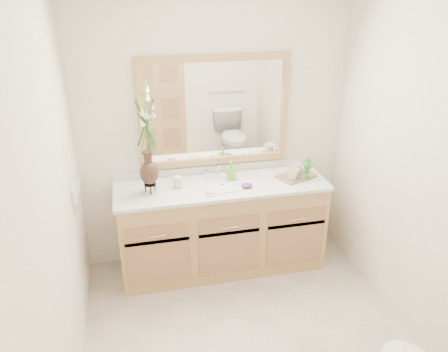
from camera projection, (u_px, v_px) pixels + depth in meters
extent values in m
plane|color=beige|center=(253.00, 344.00, 3.21)|extent=(2.60, 2.60, 0.00)
cube|color=white|center=(215.00, 133.00, 3.87)|extent=(2.40, 0.02, 2.40)
cube|color=white|center=(55.00, 221.00, 2.47)|extent=(0.02, 2.60, 2.40)
cube|color=white|center=(427.00, 181.00, 2.96)|extent=(0.02, 2.60, 2.40)
cube|color=tan|center=(222.00, 227.00, 3.94)|extent=(1.80, 0.55, 0.80)
cube|color=silver|center=(222.00, 186.00, 3.77)|extent=(1.84, 0.57, 0.03)
ellipsoid|color=white|center=(222.00, 191.00, 3.77)|extent=(0.38, 0.30, 0.12)
cylinder|color=silver|center=(218.00, 171.00, 3.89)|extent=(0.02, 0.02, 0.11)
cylinder|color=silver|center=(207.00, 174.00, 3.87)|extent=(0.02, 0.02, 0.08)
cylinder|color=silver|center=(229.00, 172.00, 3.91)|extent=(0.02, 0.02, 0.08)
cube|color=white|center=(215.00, 112.00, 3.77)|extent=(1.20, 0.01, 0.85)
cube|color=tan|center=(215.00, 58.00, 3.58)|extent=(1.32, 0.04, 0.06)
cube|color=tan|center=(216.00, 161.00, 3.95)|extent=(1.32, 0.04, 0.06)
cube|color=tan|center=(141.00, 116.00, 3.63)|extent=(0.06, 0.04, 0.85)
cube|color=tan|center=(284.00, 107.00, 3.89)|extent=(0.06, 0.04, 0.85)
cube|color=white|center=(74.00, 196.00, 3.24)|extent=(0.02, 0.12, 0.12)
cylinder|color=black|center=(150.00, 184.00, 3.60)|extent=(0.10, 0.10, 0.01)
ellipsoid|color=#321F16|center=(149.00, 173.00, 3.56)|extent=(0.15, 0.15, 0.20)
cylinder|color=#321F16|center=(148.00, 158.00, 3.50)|extent=(0.06, 0.06, 0.09)
cylinder|color=#4C7A33|center=(146.00, 130.00, 3.41)|extent=(0.05, 0.05, 0.36)
cylinder|color=beige|center=(178.00, 182.00, 3.70)|extent=(0.08, 0.08, 0.10)
cylinder|color=beige|center=(211.00, 194.00, 3.59)|extent=(0.10, 0.10, 0.01)
cube|color=beige|center=(211.00, 192.00, 3.58)|extent=(0.07, 0.06, 0.02)
imported|color=#6DC72E|center=(231.00, 171.00, 3.84)|extent=(0.08, 0.08, 0.15)
ellipsoid|color=#54287A|center=(247.00, 185.00, 3.71)|extent=(0.12, 0.11, 0.03)
cube|color=brown|center=(296.00, 176.00, 3.91)|extent=(0.38, 0.32, 0.02)
imported|color=beige|center=(293.00, 173.00, 3.81)|extent=(0.14, 0.13, 0.11)
imported|color=beige|center=(295.00, 168.00, 3.91)|extent=(0.15, 0.15, 0.11)
cylinder|color=#297828|center=(307.00, 177.00, 3.86)|extent=(0.06, 0.06, 0.01)
cylinder|color=#297828|center=(307.00, 172.00, 3.84)|extent=(0.01, 0.01, 0.10)
ellipsoid|color=#297828|center=(308.00, 166.00, 3.81)|extent=(0.07, 0.07, 0.08)
cylinder|color=#297828|center=(307.00, 171.00, 3.98)|extent=(0.06, 0.06, 0.01)
cylinder|color=#297828|center=(307.00, 167.00, 3.96)|extent=(0.01, 0.01, 0.09)
ellipsoid|color=#297828|center=(308.00, 162.00, 3.94)|extent=(0.06, 0.06, 0.07)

